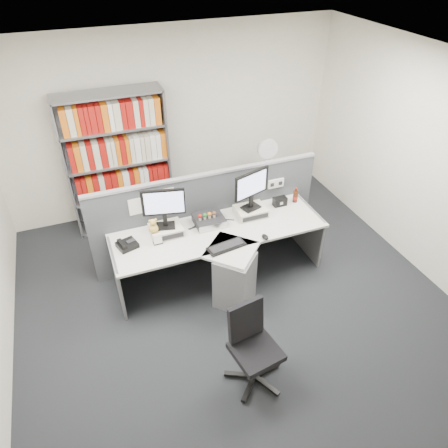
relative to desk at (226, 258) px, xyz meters
name	(u,v)px	position (x,y,z in m)	size (l,w,h in m)	color
ground	(244,318)	(0.00, -0.60, -0.46)	(5.50, 5.50, 0.00)	#24272B
room_shell	(250,186)	(0.00, -0.60, 1.33)	(5.04, 5.54, 2.72)	white
partition	(208,216)	(0.00, 0.65, 0.19)	(3.00, 0.08, 1.27)	#44484E
desk	(226,258)	(0.00, 0.00, 0.00)	(2.60, 1.20, 0.72)	silver
monitor_riser_left	(166,230)	(-0.61, 0.38, 0.31)	(0.38, 0.31, 0.10)	beige
monitor_riser_right	(251,211)	(0.49, 0.38, 0.31)	(0.38, 0.31, 0.10)	beige
monitor_left	(164,205)	(-0.61, 0.38, 0.67)	(0.49, 0.20, 0.51)	black
monitor_right	(252,187)	(0.49, 0.38, 0.67)	(0.49, 0.22, 0.51)	black
desktop_pc	(209,221)	(-0.07, 0.38, 0.31)	(0.36, 0.32, 0.09)	black
figurines	(207,215)	(-0.10, 0.37, 0.41)	(0.23, 0.05, 0.09)	beige
keyboard	(226,246)	(-0.04, -0.12, 0.28)	(0.47, 0.23, 0.03)	black
mouse	(265,237)	(0.45, -0.13, 0.28)	(0.07, 0.11, 0.04)	black
desk_phone	(127,245)	(-1.10, 0.29, 0.30)	(0.26, 0.25, 0.09)	black
desk_calendar	(158,240)	(-0.75, 0.23, 0.32)	(0.11, 0.08, 0.13)	black
plush_toy	(153,227)	(-0.77, 0.32, 0.44)	(0.11, 0.11, 0.19)	gold
speaker	(280,201)	(0.93, 0.44, 0.32)	(0.18, 0.10, 0.12)	black
cola_bottle	(295,196)	(1.16, 0.44, 0.35)	(0.07, 0.07, 0.22)	#3F190A
shelving_unit	(118,164)	(-0.90, 1.85, 0.52)	(1.41, 0.40, 2.00)	gray
filing_cabinet	(265,190)	(1.20, 1.40, -0.11)	(0.45, 0.61, 0.70)	gray
desk_fan	(267,151)	(1.20, 1.40, 0.56)	(0.30, 0.18, 0.50)	white
office_chair	(252,343)	(-0.23, -1.29, 0.02)	(0.58, 0.58, 0.89)	silver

